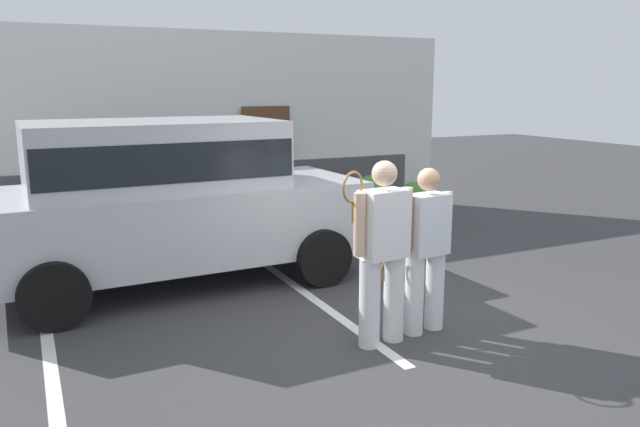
{
  "coord_description": "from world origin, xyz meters",
  "views": [
    {
      "loc": [
        -3.28,
        -4.93,
        2.45
      ],
      "look_at": [
        -0.33,
        1.2,
        1.05
      ],
      "focal_mm": 34.75,
      "sensor_mm": 36.0,
      "label": 1
    }
  ],
  "objects_px": {
    "parked_suv": "(168,194)",
    "potted_plant_by_porch": "(371,198)",
    "potted_plant_secondary": "(414,198)",
    "tennis_player_woman": "(426,249)",
    "tennis_player_man": "(383,250)"
  },
  "relations": [
    {
      "from": "tennis_player_woman",
      "to": "potted_plant_secondary",
      "type": "bearing_deg",
      "value": -129.59
    },
    {
      "from": "parked_suv",
      "to": "potted_plant_secondary",
      "type": "distance_m",
      "value": 5.44
    },
    {
      "from": "potted_plant_secondary",
      "to": "potted_plant_by_porch",
      "type": "bearing_deg",
      "value": -169.4
    },
    {
      "from": "tennis_player_man",
      "to": "potted_plant_secondary",
      "type": "bearing_deg",
      "value": -133.57
    },
    {
      "from": "parked_suv",
      "to": "potted_plant_by_porch",
      "type": "distance_m",
      "value": 4.39
    },
    {
      "from": "parked_suv",
      "to": "tennis_player_man",
      "type": "bearing_deg",
      "value": -64.73
    },
    {
      "from": "potted_plant_by_porch",
      "to": "potted_plant_secondary",
      "type": "relative_size",
      "value": 1.31
    },
    {
      "from": "tennis_player_man",
      "to": "potted_plant_by_porch",
      "type": "xyz_separation_m",
      "value": [
        2.54,
        4.54,
        -0.43
      ]
    },
    {
      "from": "potted_plant_by_porch",
      "to": "potted_plant_secondary",
      "type": "distance_m",
      "value": 1.07
    },
    {
      "from": "tennis_player_woman",
      "to": "potted_plant_secondary",
      "type": "xyz_separation_m",
      "value": [
        3.04,
        4.67,
        -0.48
      ]
    },
    {
      "from": "parked_suv",
      "to": "tennis_player_woman",
      "type": "relative_size",
      "value": 2.78
    },
    {
      "from": "parked_suv",
      "to": "potted_plant_by_porch",
      "type": "height_order",
      "value": "parked_suv"
    },
    {
      "from": "potted_plant_by_porch",
      "to": "tennis_player_woman",
      "type": "bearing_deg",
      "value": -114.04
    },
    {
      "from": "potted_plant_by_porch",
      "to": "potted_plant_secondary",
      "type": "xyz_separation_m",
      "value": [
        1.05,
        0.2,
        -0.12
      ]
    },
    {
      "from": "potted_plant_by_porch",
      "to": "potted_plant_secondary",
      "type": "bearing_deg",
      "value": 10.6
    }
  ]
}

